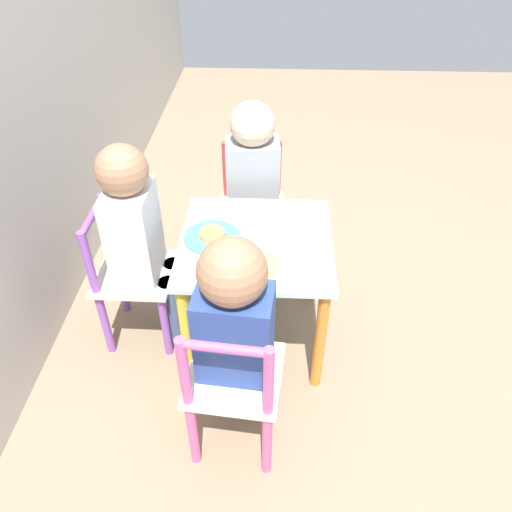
{
  "coord_description": "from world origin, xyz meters",
  "views": [
    {
      "loc": [
        -1.29,
        -0.06,
        1.42
      ],
      "look_at": [
        0.0,
        0.0,
        0.38
      ],
      "focal_mm": 35.0,
      "sensor_mm": 36.0,
      "label": 1
    }
  ],
  "objects": [
    {
      "name": "child_left",
      "position": [
        -0.38,
        0.04,
        0.45
      ],
      "size": [
        0.23,
        0.21,
        0.74
      ],
      "rotation": [
        0.0,
        0.0,
        1.47
      ],
      "color": "#38383D",
      "rests_on": "ground_plane"
    },
    {
      "name": "child_right",
      "position": [
        0.38,
        0.03,
        0.45
      ],
      "size": [
        0.22,
        0.21,
        0.75
      ],
      "rotation": [
        0.0,
        0.0,
        -1.49
      ],
      "color": "#7A6B5B",
      "rests_on": "ground_plane"
    },
    {
      "name": "plate_left",
      "position": [
        -0.14,
        0.0,
        0.46
      ],
      "size": [
        0.16,
        0.16,
        0.03
      ],
      "color": "#EADB66",
      "rests_on": "kids_table"
    },
    {
      "name": "kids_table",
      "position": [
        0.0,
        0.0,
        0.37
      ],
      "size": [
        0.49,
        0.49,
        0.45
      ],
      "color": "silver",
      "rests_on": "ground_plane"
    },
    {
      "name": "chair_pink",
      "position": [
        -0.44,
        0.04,
        0.27
      ],
      "size": [
        0.28,
        0.28,
        0.54
      ],
      "rotation": [
        0.0,
        0.0,
        1.47
      ],
      "color": "silver",
      "rests_on": "ground_plane"
    },
    {
      "name": "plate_back",
      "position": [
        0.0,
        0.14,
        0.46
      ],
      "size": [
        0.18,
        0.18,
        0.03
      ],
      "color": "#4C9EE0",
      "rests_on": "kids_table"
    },
    {
      "name": "chair_red",
      "position": [
        0.44,
        0.03,
        0.27
      ],
      "size": [
        0.28,
        0.28,
        0.54
      ],
      "rotation": [
        0.0,
        0.0,
        -1.49
      ],
      "color": "silver",
      "rests_on": "ground_plane"
    },
    {
      "name": "chair_purple",
      "position": [
        0.0,
        0.44,
        0.27
      ],
      "size": [
        0.26,
        0.26,
        0.54
      ],
      "rotation": [
        0.0,
        0.0,
        -0.01
      ],
      "color": "silver",
      "rests_on": "ground_plane"
    },
    {
      "name": "child_back",
      "position": [
        0.0,
        0.38,
        0.46
      ],
      "size": [
        0.2,
        0.22,
        0.77
      ],
      "rotation": [
        0.0,
        0.0,
        -0.01
      ],
      "color": "#4C608E",
      "rests_on": "ground_plane"
    },
    {
      "name": "ground_plane",
      "position": [
        0.0,
        0.0,
        0.0
      ],
      "size": [
        6.0,
        6.0,
        0.0
      ],
      "primitive_type": "plane",
      "color": "#8C755B"
    }
  ]
}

